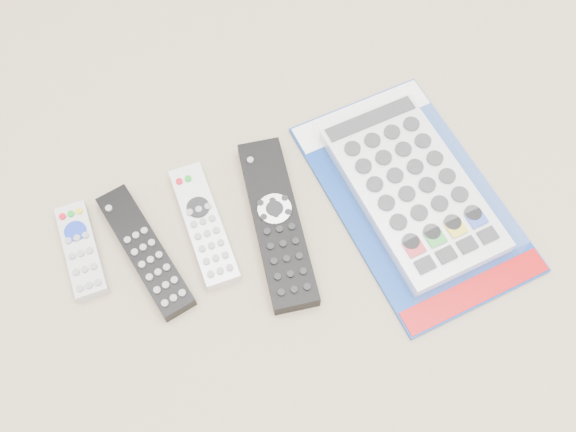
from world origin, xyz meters
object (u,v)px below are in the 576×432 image
object	(u,v)px
remote_large_black	(277,222)
jumbo_remote_packaged	(413,188)
remote_small_grey	(81,250)
remote_silver_dvd	(204,225)
remote_slim_black	(145,251)

from	to	relation	value
remote_large_black	jumbo_remote_packaged	bearing A→B (deg)	2.14
remote_small_grey	jumbo_remote_packaged	world-z (taller)	jumbo_remote_packaged
remote_silver_dvd	jumbo_remote_packaged	size ratio (longest dim) A/B	0.50
remote_small_grey	remote_silver_dvd	size ratio (longest dim) A/B	0.75
remote_silver_dvd	remote_large_black	size ratio (longest dim) A/B	0.72
remote_slim_black	jumbo_remote_packaged	xyz separation A→B (m)	(0.35, -0.05, 0.01)
jumbo_remote_packaged	remote_silver_dvd	bearing A→B (deg)	164.53
remote_silver_dvd	remote_slim_black	bearing A→B (deg)	-172.85
remote_small_grey	remote_slim_black	size ratio (longest dim) A/B	0.67
remote_slim_black	remote_large_black	distance (m)	0.17
remote_slim_black	jumbo_remote_packaged	bearing A→B (deg)	-18.87
remote_slim_black	remote_silver_dvd	world-z (taller)	remote_slim_black
remote_small_grey	remote_large_black	bearing A→B (deg)	-11.96
remote_small_grey	remote_slim_black	distance (m)	0.08
remote_small_grey	remote_silver_dvd	distance (m)	0.16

